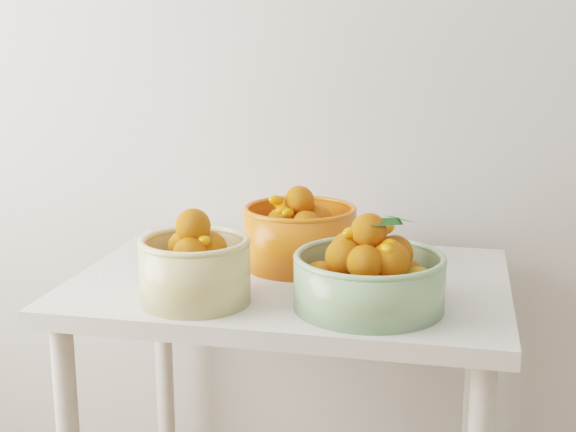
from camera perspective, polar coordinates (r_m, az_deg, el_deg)
name	(u,v)px	position (r m, az deg, el deg)	size (l,w,h in m)	color
table	(291,315)	(1.92, 0.21, -7.09)	(1.00, 0.70, 0.75)	silver
bowl_cream	(196,267)	(1.71, -6.59, -3.63)	(0.27, 0.27, 0.20)	#D4C281
bowl_green	(369,276)	(1.67, 5.79, -4.25)	(0.42, 0.42, 0.20)	#84AF7C
bowl_orange	(300,234)	(1.95, 0.85, -1.32)	(0.34, 0.34, 0.20)	#E95613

